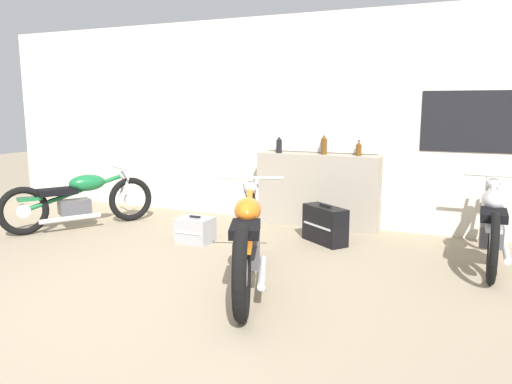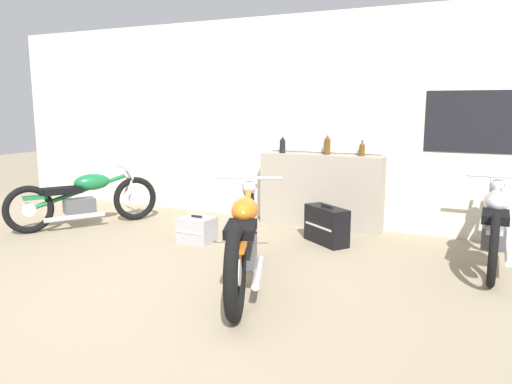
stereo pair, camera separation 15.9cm
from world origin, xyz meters
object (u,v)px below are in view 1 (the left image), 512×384
Objects in this scene: bottle_left_center at (324,145)px; hard_case_black at (325,225)px; hard_case_silver at (195,230)px; motorcycle_orange at (247,241)px; bottle_center at (359,149)px; motorcycle_silver at (492,224)px; motorcycle_green at (80,199)px; bottle_leftmost at (279,145)px.

hard_case_black is (0.26, -0.77, -0.88)m from bottle_left_center.
motorcycle_orange is at bearing -42.87° from hard_case_silver.
hard_case_black is at bearing -104.26° from bottle_center.
bottle_left_center is 0.46m from bottle_center.
bottle_center is at bearing 80.58° from motorcycle_orange.
bottle_center reaches higher than motorcycle_orange.
hard_case_black is (-1.78, 0.06, -0.20)m from motorcycle_silver.
bottle_left_center is 2.03m from hard_case_silver.
bottle_center is at bearing 152.03° from motorcycle_silver.
hard_case_black is at bearing 82.83° from motorcycle_orange.
hard_case_black is (3.18, 0.60, -0.17)m from motorcycle_green.
hard_case_black is at bearing 10.68° from motorcycle_green.
motorcycle_silver is (1.99, 1.65, -0.01)m from motorcycle_orange.
motorcycle_green is at bearing -169.32° from hard_case_black.
motorcycle_silver is 4.80× the size of hard_case_silver.
motorcycle_silver is (2.03, -0.83, -0.68)m from bottle_left_center.
hard_case_black is at bearing -71.50° from bottle_left_center.
bottle_center reaches higher than motorcycle_green.
hard_case_silver is (-1.16, -1.37, -0.95)m from bottle_left_center.
bottle_left_center is (0.61, 0.04, 0.02)m from bottle_leftmost.
bottle_leftmost is at bearing 105.07° from motorcycle_orange.
bottle_leftmost reaches higher than hard_case_silver.
bottle_leftmost is at bearing -177.28° from bottle_center.
hard_case_black is 1.54m from hard_case_silver.
motorcycle_silver is at bearing 6.24° from motorcycle_green.
bottle_leftmost reaches higher than motorcycle_green.
bottle_left_center reaches higher than hard_case_black.
bottle_left_center is 0.14× the size of motorcycle_silver.
motorcycle_green reaches higher than hard_case_silver.
bottle_leftmost is at bearing 67.70° from hard_case_silver.
motorcycle_green is (-2.96, 1.11, -0.05)m from motorcycle_orange.
motorcycle_silver is (1.58, -0.84, -0.64)m from bottle_center.
hard_case_black is (0.22, 1.71, -0.22)m from motorcycle_orange.
bottle_center is 1.90m from motorcycle_silver.
bottle_left_center is at bearing 90.99° from motorcycle_orange.
hard_case_silver is (-1.61, -1.38, -0.91)m from bottle_center.
bottle_leftmost is at bearing -176.13° from bottle_left_center.
hard_case_silver is (-1.20, 1.12, -0.29)m from motorcycle_orange.
bottle_leftmost is 0.39× the size of hard_case_black.
bottle_left_center is at bearing 108.50° from hard_case_black.
motorcycle_orange reaches higher than motorcycle_silver.
motorcycle_silver is at bearing -16.55° from bottle_leftmost.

